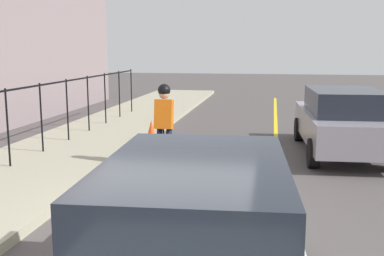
% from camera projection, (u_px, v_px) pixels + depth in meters
% --- Properties ---
extents(ground_plane, '(80.00, 80.00, 0.00)m').
position_uv_depth(ground_plane, '(164.00, 230.00, 6.60)').
color(ground_plane, '#4D4746').
extents(lane_line_centre, '(36.00, 0.12, 0.01)m').
position_uv_depth(lane_line_centre, '(278.00, 237.00, 6.33)').
color(lane_line_centre, yellow).
rests_on(lane_line_centre, ground).
extents(cyclist_lead, '(1.71, 0.37, 1.83)m').
position_uv_depth(cyclist_lead, '(164.00, 128.00, 9.57)').
color(cyclist_lead, black).
rests_on(cyclist_lead, ground).
extents(patrol_sedan, '(4.48, 2.10, 1.58)m').
position_uv_depth(patrol_sedan, '(342.00, 120.00, 11.17)').
color(patrol_sedan, gray).
rests_on(patrol_sedan, ground).
extents(parked_sedan_rear, '(4.50, 2.14, 1.58)m').
position_uv_depth(parked_sedan_rear, '(194.00, 249.00, 4.04)').
color(parked_sedan_rear, white).
rests_on(parked_sedan_rear, ground).
extents(traffic_cone_near, '(0.36, 0.36, 0.69)m').
position_uv_depth(traffic_cone_near, '(151.00, 133.00, 12.21)').
color(traffic_cone_near, '#F14E17').
rests_on(traffic_cone_near, ground).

